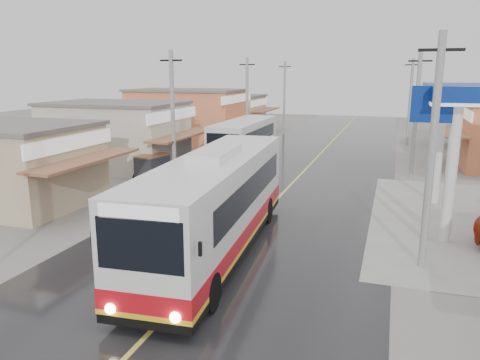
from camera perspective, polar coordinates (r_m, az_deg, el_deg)
The scene contains 11 objects.
ground at distance 18.84m, azimuth -0.70°, elevation -7.85°, with size 120.00×120.00×0.00m, color slate.
road at distance 32.86m, azimuth 7.81°, elevation 1.09°, with size 12.00×90.00×0.02m, color black.
centre_line at distance 32.85m, azimuth 7.81°, elevation 1.11°, with size 0.15×90.00×0.01m, color #D8CC4C.
shopfronts_left at distance 39.96m, azimuth -10.03°, elevation 3.11°, with size 11.00×44.00×5.20m, color tan, non-canonical shape.
utility_poles_left at distance 35.68m, azimuth -3.01°, elevation 2.12°, with size 1.60×50.00×8.00m, color gray, non-canonical shape.
utility_poles_right at distance 32.38m, azimuth 20.07°, elevation 0.22°, with size 1.60×36.00×8.00m, color gray, non-canonical shape.
coach_bus at distance 17.54m, azimuth -2.89°, elevation -2.86°, with size 3.66×12.86×3.97m.
second_bus at distance 35.13m, azimuth 0.51°, elevation 4.82°, with size 2.74×9.67×3.20m.
cyclist at distance 23.25m, azimuth -8.53°, elevation -2.25°, with size 1.21×1.95×1.99m.
tricycle_near at distance 29.83m, azimuth -10.67°, elevation 1.68°, with size 1.79×2.44×1.72m.
tyre_stack at distance 25.08m, azimuth -11.72°, elevation -2.24°, with size 0.92×0.92×0.47m.
Camera 1 is at (5.73, -16.66, 6.69)m, focal length 35.00 mm.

